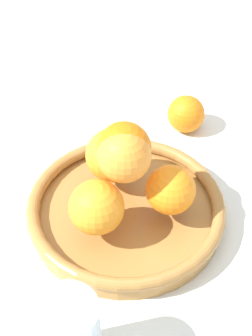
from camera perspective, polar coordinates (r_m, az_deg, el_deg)
The scene contains 4 objects.
ground_plane at distance 0.87m, azimuth -0.00°, elevation -5.23°, with size 4.00×4.00×0.00m, color silver.
fruit_bowl at distance 0.86m, azimuth -0.00°, elevation -4.34°, with size 0.30×0.30×0.04m.
orange_pile at distance 0.80m, azimuth -0.34°, elevation -0.29°, with size 0.19×0.18×0.14m.
stray_orange at distance 1.01m, azimuth 6.11°, elevation 5.48°, with size 0.07×0.07×0.07m, color orange.
Camera 1 is at (-0.28, -0.49, 0.66)m, focal length 60.00 mm.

